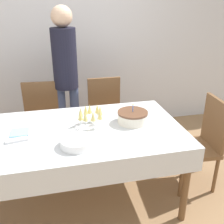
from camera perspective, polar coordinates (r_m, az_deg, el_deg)
ground_plane at (r=2.73m, az=-5.73°, el=-18.24°), size 12.00×12.00×0.00m
wall_back at (r=3.70m, az=-10.17°, el=15.89°), size 8.00×0.05×2.70m
dining_table at (r=2.35m, az=-6.37°, el=-5.99°), size 1.75×1.05×0.77m
dining_chair_far_left at (r=3.16m, az=-15.04°, el=-1.71°), size 0.45×0.45×0.94m
dining_chair_far_right at (r=3.22m, az=-1.31°, el=-0.45°), size 0.42×0.42×0.94m
dining_chair_right_end at (r=2.79m, az=19.03°, el=-5.77°), size 0.45×0.45×0.94m
birthday_cake at (r=2.40m, az=4.51°, el=-1.09°), size 0.28×0.28×0.18m
champagne_tray at (r=2.30m, az=-4.72°, el=-0.91°), size 0.29×0.29×0.18m
plate_stack_main at (r=2.04m, az=-7.55°, el=-6.55°), size 0.26×0.26×0.06m
cake_knife at (r=2.28m, az=7.15°, el=-4.03°), size 0.30×0.06×0.00m
fork_pile at (r=2.23m, az=-20.06°, el=-5.79°), size 0.18×0.09×0.02m
napkin_pile at (r=2.36m, az=-19.43°, el=-4.21°), size 0.15×0.15×0.01m
person_standing at (r=3.09m, az=-10.12°, el=9.19°), size 0.28×0.28×1.76m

